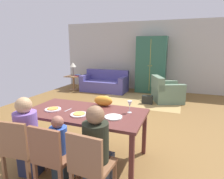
% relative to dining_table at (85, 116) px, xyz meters
% --- Properties ---
extents(ground_plane, '(7.15, 6.65, 0.02)m').
position_rel_dining_table_xyz_m(ground_plane, '(-0.01, 1.86, -0.70)').
color(ground_plane, brown).
extents(back_wall, '(7.15, 0.10, 2.70)m').
position_rel_dining_table_xyz_m(back_wall, '(-0.01, 5.23, 0.66)').
color(back_wall, '#BAB4A7').
rests_on(back_wall, ground_plane).
extents(dining_table, '(1.83, 0.93, 0.76)m').
position_rel_dining_table_xyz_m(dining_table, '(0.00, 0.00, 0.00)').
color(dining_table, brown).
rests_on(dining_table, ground_plane).
extents(plate_near_man, '(0.25, 0.25, 0.02)m').
position_rel_dining_table_xyz_m(plate_near_man, '(-0.50, -0.12, 0.08)').
color(plate_near_man, silver).
rests_on(plate_near_man, dining_table).
extents(pizza_near_man, '(0.17, 0.17, 0.01)m').
position_rel_dining_table_xyz_m(pizza_near_man, '(-0.50, -0.12, 0.09)').
color(pizza_near_man, gold).
rests_on(pizza_near_man, plate_near_man).
extents(plate_near_child, '(0.25, 0.25, 0.02)m').
position_rel_dining_table_xyz_m(plate_near_child, '(-0.00, -0.18, 0.08)').
color(plate_near_child, silver).
rests_on(plate_near_child, dining_table).
extents(pizza_near_child, '(0.17, 0.17, 0.01)m').
position_rel_dining_table_xyz_m(pizza_near_child, '(-0.00, -0.18, 0.09)').
color(pizza_near_child, gold).
rests_on(pizza_near_child, plate_near_child).
extents(plate_near_woman, '(0.25, 0.25, 0.02)m').
position_rel_dining_table_xyz_m(plate_near_woman, '(0.50, -0.10, 0.08)').
color(plate_near_woman, white).
rests_on(plate_near_woman, dining_table).
extents(wine_glass, '(0.07, 0.07, 0.19)m').
position_rel_dining_table_xyz_m(wine_glass, '(0.66, 0.18, 0.20)').
color(wine_glass, silver).
rests_on(wine_glass, dining_table).
extents(fork, '(0.04, 0.15, 0.01)m').
position_rel_dining_table_xyz_m(fork, '(-0.27, -0.05, 0.07)').
color(fork, silver).
rests_on(fork, dining_table).
extents(knife, '(0.03, 0.17, 0.01)m').
position_rel_dining_table_xyz_m(knife, '(0.16, 0.10, 0.07)').
color(knife, silver).
rests_on(knife, dining_table).
extents(dining_chair_man, '(0.46, 0.46, 0.87)m').
position_rel_dining_table_xyz_m(dining_chair_man, '(-0.50, -0.82, -0.20)').
color(dining_chair_man, '#8F5D39').
rests_on(dining_chair_man, ground_plane).
extents(person_man, '(0.30, 0.41, 1.11)m').
position_rel_dining_table_xyz_m(person_man, '(-0.51, -0.65, -0.18)').
color(person_man, '#262D4B').
rests_on(person_man, ground_plane).
extents(dining_chair_child, '(0.42, 0.42, 0.87)m').
position_rel_dining_table_xyz_m(dining_chair_child, '(-0.00, -0.83, -0.20)').
color(dining_chair_child, brown).
rests_on(dining_chair_child, ground_plane).
extents(person_child, '(0.22, 0.29, 0.92)m').
position_rel_dining_table_xyz_m(person_child, '(0.00, -0.66, -0.26)').
color(person_child, '#2E3D45').
rests_on(person_child, ground_plane).
extents(dining_chair_woman, '(0.45, 0.45, 0.87)m').
position_rel_dining_table_xyz_m(dining_chair_woman, '(0.50, -0.83, -0.20)').
color(dining_chair_woman, '#8F5E3D').
rests_on(dining_chair_woman, ground_plane).
extents(person_woman, '(0.30, 0.41, 1.11)m').
position_rel_dining_table_xyz_m(person_woman, '(0.51, -0.65, -0.18)').
color(person_woman, '#374150').
rests_on(person_woman, ground_plane).
extents(cat, '(0.33, 0.17, 0.17)m').
position_rel_dining_table_xyz_m(cat, '(0.15, 0.37, 0.16)').
color(cat, orange).
rests_on(cat, dining_table).
extents(area_rug, '(2.60, 1.80, 0.01)m').
position_rel_dining_table_xyz_m(area_rug, '(0.09, 3.52, -0.69)').
color(area_rug, tan).
rests_on(area_rug, ground_plane).
extents(couch, '(1.78, 0.86, 0.82)m').
position_rel_dining_table_xyz_m(couch, '(-1.50, 4.37, -0.39)').
color(couch, '#504A90').
rests_on(couch, ground_plane).
extents(armchair, '(1.13, 1.12, 0.82)m').
position_rel_dining_table_xyz_m(armchair, '(0.90, 3.69, -0.37)').
color(armchair, slate).
rests_on(armchair, ground_plane).
extents(armoire, '(1.10, 0.59, 2.10)m').
position_rel_dining_table_xyz_m(armoire, '(0.22, 4.84, 0.36)').
color(armoire, '#2B5B45').
rests_on(armoire, ground_plane).
extents(side_table, '(0.56, 0.56, 0.58)m').
position_rel_dining_table_xyz_m(side_table, '(-2.76, 4.12, -0.31)').
color(side_table, olive).
rests_on(side_table, ground_plane).
extents(table_lamp, '(0.26, 0.26, 0.54)m').
position_rel_dining_table_xyz_m(table_lamp, '(-2.76, 4.12, 0.32)').
color(table_lamp, '#4C3837').
rests_on(table_lamp, side_table).
extents(book_lower, '(0.22, 0.16, 0.03)m').
position_rel_dining_table_xyz_m(book_lower, '(-2.56, 4.09, -0.10)').
color(book_lower, '#9A2C39').
rests_on(book_lower, side_table).
extents(book_upper, '(0.22, 0.16, 0.03)m').
position_rel_dining_table_xyz_m(book_upper, '(-2.57, 4.14, -0.07)').
color(book_upper, '#344A77').
rests_on(book_upper, book_lower).
extents(handbag, '(0.32, 0.16, 0.26)m').
position_rel_dining_table_xyz_m(handbag, '(0.40, 3.22, -0.56)').
color(handbag, black).
rests_on(handbag, ground_plane).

